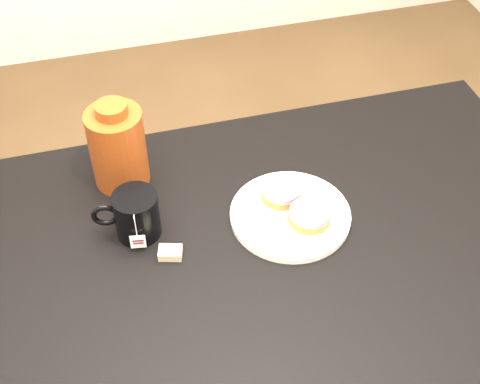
{
  "coord_description": "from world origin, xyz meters",
  "views": [
    {
      "loc": [
        -0.22,
        -0.76,
        1.76
      ],
      "look_at": [
        0.03,
        0.15,
        0.81
      ],
      "focal_mm": 50.0,
      "sensor_mm": 36.0,
      "label": 1
    }
  ],
  "objects_px": {
    "bagel_back": "(281,192)",
    "bagel_front": "(309,215)",
    "table": "(247,297)",
    "mug": "(136,215)",
    "bagel_package": "(118,147)",
    "plate": "(290,214)",
    "teabag_pouch": "(170,253)"
  },
  "relations": [
    {
      "from": "bagel_back",
      "to": "bagel_front",
      "type": "distance_m",
      "value": 0.09
    },
    {
      "from": "table",
      "to": "bagel_back",
      "type": "height_order",
      "value": "bagel_back"
    },
    {
      "from": "mug",
      "to": "bagel_package",
      "type": "distance_m",
      "value": 0.17
    },
    {
      "from": "bagel_front",
      "to": "mug",
      "type": "relative_size",
      "value": 0.83
    },
    {
      "from": "bagel_front",
      "to": "plate",
      "type": "bearing_deg",
      "value": 137.11
    },
    {
      "from": "plate",
      "to": "teabag_pouch",
      "type": "bearing_deg",
      "value": -172.16
    },
    {
      "from": "bagel_front",
      "to": "bagel_package",
      "type": "distance_m",
      "value": 0.42
    },
    {
      "from": "bagel_front",
      "to": "table",
      "type": "bearing_deg",
      "value": -151.18
    },
    {
      "from": "mug",
      "to": "teabag_pouch",
      "type": "relative_size",
      "value": 3.09
    },
    {
      "from": "bagel_back",
      "to": "mug",
      "type": "height_order",
      "value": "mug"
    },
    {
      "from": "mug",
      "to": "teabag_pouch",
      "type": "height_order",
      "value": "mug"
    },
    {
      "from": "plate",
      "to": "bagel_front",
      "type": "distance_m",
      "value": 0.04
    },
    {
      "from": "plate",
      "to": "bagel_front",
      "type": "height_order",
      "value": "bagel_front"
    },
    {
      "from": "mug",
      "to": "teabag_pouch",
      "type": "xyz_separation_m",
      "value": [
        0.05,
        -0.08,
        -0.04
      ]
    },
    {
      "from": "plate",
      "to": "bagel_package",
      "type": "height_order",
      "value": "bagel_package"
    },
    {
      "from": "plate",
      "to": "bagel_back",
      "type": "height_order",
      "value": "bagel_back"
    },
    {
      "from": "table",
      "to": "plate",
      "type": "xyz_separation_m",
      "value": [
        0.12,
        0.11,
        0.09
      ]
    },
    {
      "from": "bagel_front",
      "to": "teabag_pouch",
      "type": "xyz_separation_m",
      "value": [
        -0.29,
        -0.01,
        -0.02
      ]
    },
    {
      "from": "mug",
      "to": "teabag_pouch",
      "type": "bearing_deg",
      "value": -47.6
    },
    {
      "from": "table",
      "to": "bagel_package",
      "type": "distance_m",
      "value": 0.41
    },
    {
      "from": "table",
      "to": "plate",
      "type": "height_order",
      "value": "plate"
    },
    {
      "from": "plate",
      "to": "teabag_pouch",
      "type": "distance_m",
      "value": 0.26
    },
    {
      "from": "bagel_front",
      "to": "teabag_pouch",
      "type": "height_order",
      "value": "bagel_front"
    },
    {
      "from": "mug",
      "to": "bagel_package",
      "type": "bearing_deg",
      "value": 101.89
    },
    {
      "from": "table",
      "to": "bagel_package",
      "type": "bearing_deg",
      "value": 121.33
    },
    {
      "from": "bagel_front",
      "to": "bagel_back",
      "type": "bearing_deg",
      "value": 114.06
    },
    {
      "from": "bagel_front",
      "to": "mug",
      "type": "distance_m",
      "value": 0.34
    },
    {
      "from": "plate",
      "to": "bagel_package",
      "type": "bearing_deg",
      "value": 147.01
    },
    {
      "from": "bagel_package",
      "to": "plate",
      "type": "bearing_deg",
      "value": -32.99
    },
    {
      "from": "bagel_front",
      "to": "teabag_pouch",
      "type": "bearing_deg",
      "value": -178.56
    },
    {
      "from": "bagel_front",
      "to": "bagel_package",
      "type": "height_order",
      "value": "bagel_package"
    },
    {
      "from": "bagel_front",
      "to": "mug",
      "type": "height_order",
      "value": "mug"
    }
  ]
}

